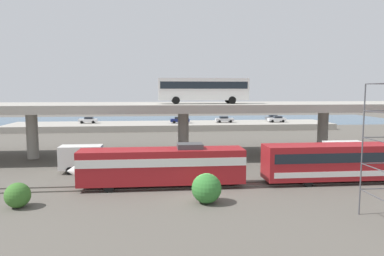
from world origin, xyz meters
TOP-DOWN VIEW (x-y plane):
  - ground_plane at (0.00, 0.00)m, footprint 260.00×260.00m
  - rail_strip_near at (0.00, 3.26)m, footprint 110.00×0.12m
  - rail_strip_far at (0.00, 4.74)m, footprint 110.00×0.12m
  - train_locomotive at (-4.01, 4.00)m, footprint 16.65×3.04m
  - train_coach_lead at (17.86, 4.00)m, footprint 22.08×3.04m
  - highway_overpass at (-0.00, 20.00)m, footprint 96.00×12.39m
  - transit_bus_on_overpass at (2.56, 18.20)m, footprint 12.00×2.68m
  - service_truck_west at (-11.31, 11.01)m, footprint 6.80×2.46m
  - service_truck_east at (19.71, 11.01)m, footprint 6.80×2.46m
  - pier_parking_lot at (0.00, 55.00)m, footprint 75.43×12.87m
  - parked_car_0 at (-19.73, 56.00)m, footprint 4.18×1.89m
  - parked_car_1 at (1.71, 54.25)m, footprint 4.46×1.99m
  - parked_car_2 at (12.52, 54.70)m, footprint 4.35×1.84m
  - parked_car_3 at (25.91, 58.20)m, footprint 4.19×1.82m
  - parked_car_4 at (25.36, 54.21)m, footprint 4.22×1.94m
  - harbor_water at (0.00, 78.00)m, footprint 140.00×36.00m
  - shrub_left at (-14.70, -0.82)m, footprint 1.99×1.99m
  - shrub_right at (0.30, -1.18)m, footprint 2.46×2.46m

SIDE VIEW (x-z plane):
  - ground_plane at x=0.00m, z-range 0.00..0.00m
  - harbor_water at x=0.00m, z-range 0.00..0.01m
  - rail_strip_near at x=0.00m, z-range 0.00..0.12m
  - rail_strip_far at x=0.00m, z-range 0.00..0.12m
  - pier_parking_lot at x=0.00m, z-range 0.00..1.40m
  - shrub_left at x=-14.70m, z-range 0.00..1.99m
  - shrub_right at x=0.30m, z-range 0.00..2.46m
  - service_truck_west at x=-11.31m, z-range 0.12..3.16m
  - service_truck_east at x=19.71m, z-range 0.12..3.16m
  - train_coach_lead at x=17.86m, z-range 0.24..4.10m
  - parked_car_3 at x=25.91m, z-range 1.42..2.92m
  - parked_car_0 at x=-19.73m, z-range 1.42..2.92m
  - parked_car_2 at x=12.52m, z-range 1.42..2.92m
  - parked_car_4 at x=25.36m, z-range 1.42..2.92m
  - parked_car_1 at x=1.71m, z-range 1.42..2.92m
  - train_locomotive at x=-4.01m, z-range 0.10..4.28m
  - highway_overpass at x=0.00m, z-range 2.97..10.36m
  - transit_bus_on_overpass at x=2.56m, z-range 7.75..11.15m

